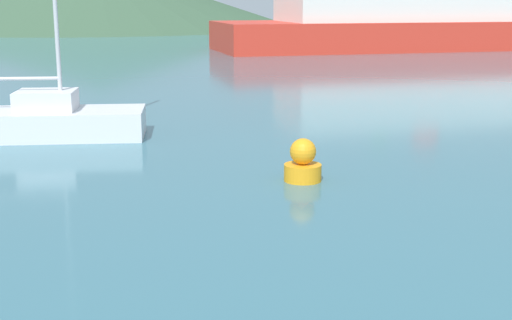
# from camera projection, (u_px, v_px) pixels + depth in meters

# --- Properties ---
(sailboat_inner) EXTENTS (5.44, 2.17, 8.84)m
(sailboat_inner) POSITION_uv_depth(u_px,v_px,m) (48.00, 119.00, 20.18)
(sailboat_inner) COLOR silver
(sailboat_inner) RESTS_ON ground_plane
(ferry_distant) EXTENTS (34.62, 14.55, 7.55)m
(ferry_distant) POSITION_uv_depth(u_px,v_px,m) (432.00, 14.00, 55.38)
(ferry_distant) COLOR red
(ferry_distant) RESTS_ON ground_plane
(buoy_marker) EXTENTS (0.82, 0.82, 0.94)m
(buoy_marker) POSITION_uv_depth(u_px,v_px,m) (303.00, 163.00, 15.43)
(buoy_marker) COLOR orange
(buoy_marker) RESTS_ON ground_plane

